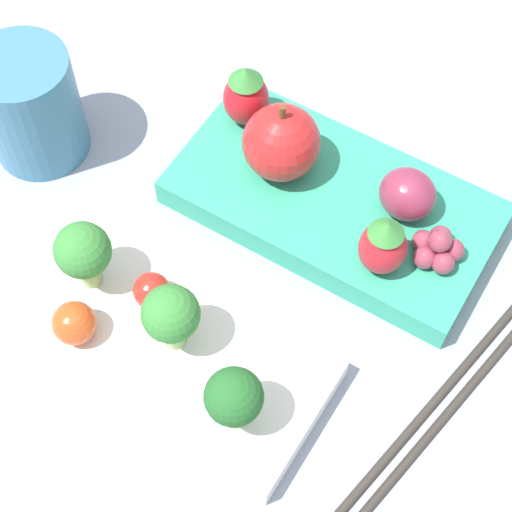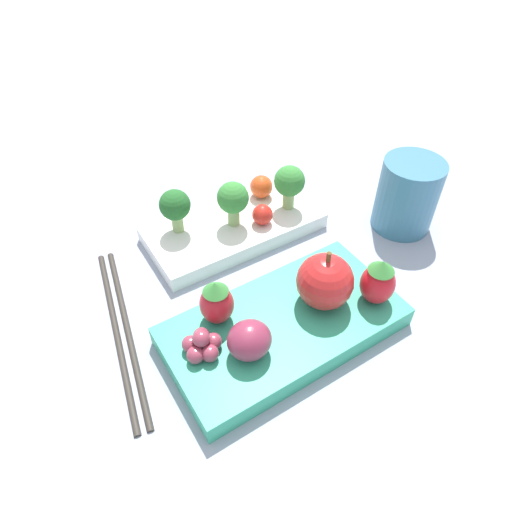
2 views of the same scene
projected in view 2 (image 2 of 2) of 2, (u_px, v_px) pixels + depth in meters
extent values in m
plane|color=#939EB2|center=(256.00, 275.00, 0.47)|extent=(4.00, 4.00, 0.00)
cube|color=white|center=(234.00, 227.00, 0.51)|extent=(0.20, 0.11, 0.02)
cube|color=#33A87F|center=(284.00, 326.00, 0.41)|extent=(0.22, 0.13, 0.02)
cylinder|color=#93B770|center=(234.00, 216.00, 0.49)|extent=(0.01, 0.01, 0.02)
sphere|color=#388438|center=(233.00, 198.00, 0.48)|extent=(0.03, 0.03, 0.03)
cylinder|color=#93B770|center=(288.00, 199.00, 0.51)|extent=(0.01, 0.01, 0.02)
sphere|color=#388438|center=(289.00, 181.00, 0.50)|extent=(0.03, 0.03, 0.03)
cylinder|color=#93B770|center=(178.00, 223.00, 0.49)|extent=(0.01, 0.01, 0.02)
sphere|color=#236028|center=(175.00, 205.00, 0.47)|extent=(0.03, 0.03, 0.03)
sphere|color=red|center=(262.00, 215.00, 0.49)|extent=(0.02, 0.02, 0.02)
sphere|color=#DB4C1E|center=(261.00, 187.00, 0.53)|extent=(0.03, 0.03, 0.03)
sphere|color=red|center=(325.00, 281.00, 0.40)|extent=(0.05, 0.05, 0.05)
cylinder|color=brown|center=(329.00, 258.00, 0.38)|extent=(0.00, 0.00, 0.01)
ellipsoid|color=red|center=(217.00, 304.00, 0.39)|extent=(0.03, 0.03, 0.04)
cone|color=#388438|center=(215.00, 287.00, 0.37)|extent=(0.02, 0.02, 0.01)
ellipsoid|color=red|center=(377.00, 284.00, 0.40)|extent=(0.03, 0.03, 0.04)
cone|color=#388438|center=(382.00, 266.00, 0.39)|extent=(0.02, 0.02, 0.01)
ellipsoid|color=#892D47|center=(249.00, 340.00, 0.37)|extent=(0.04, 0.03, 0.03)
sphere|color=#93384C|center=(213.00, 341.00, 0.38)|extent=(0.01, 0.01, 0.01)
sphere|color=#93384C|center=(201.00, 336.00, 0.38)|extent=(0.01, 0.01, 0.01)
sphere|color=#93384C|center=(190.00, 344.00, 0.37)|extent=(0.01, 0.01, 0.01)
sphere|color=#93384C|center=(195.00, 355.00, 0.37)|extent=(0.01, 0.01, 0.01)
sphere|color=#93384C|center=(210.00, 353.00, 0.37)|extent=(0.01, 0.01, 0.01)
sphere|color=#93384C|center=(201.00, 338.00, 0.37)|extent=(0.01, 0.01, 0.01)
cylinder|color=teal|center=(408.00, 196.00, 0.50)|extent=(0.07, 0.07, 0.08)
cylinder|color=#332D28|center=(127.00, 327.00, 0.42)|extent=(0.02, 0.21, 0.01)
cylinder|color=#332D28|center=(116.00, 330.00, 0.42)|extent=(0.02, 0.21, 0.01)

